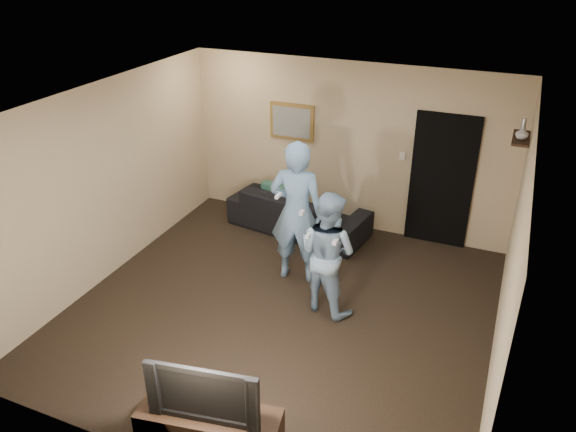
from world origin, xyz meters
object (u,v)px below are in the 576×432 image
at_px(television, 206,388).
at_px(wii_player_left, 297,212).
at_px(sofa, 299,212).
at_px(tv_console, 210,431).
at_px(wii_player_right, 327,253).

bearing_deg(television, wii_player_left, 87.75).
distance_m(sofa, tv_console, 4.34).
bearing_deg(wii_player_left, wii_player_right, -39.89).
bearing_deg(wii_player_right, television, -94.92).
xyz_separation_m(tv_console, wii_player_right, (0.21, 2.49, 0.54)).
bearing_deg(tv_console, wii_player_left, 87.75).
bearing_deg(television, wii_player_right, 75.36).
distance_m(sofa, wii_player_left, 1.49).
height_order(sofa, wii_player_left, wii_player_left).
height_order(tv_console, wii_player_right, wii_player_right).
height_order(sofa, wii_player_right, wii_player_right).
height_order(tv_console, wii_player_left, wii_player_left).
relative_size(tv_console, wii_player_left, 0.65).
bearing_deg(wii_player_left, television, -82.53).
xyz_separation_m(sofa, wii_player_right, (1.08, -1.76, 0.47)).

